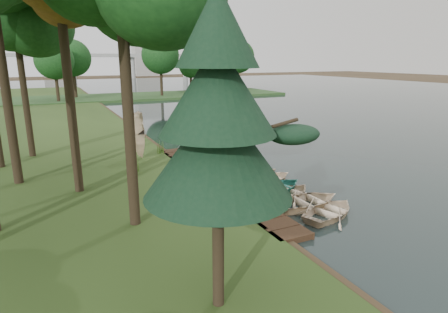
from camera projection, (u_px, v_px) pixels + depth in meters
name	position (u px, v px, depth m)	size (l,w,h in m)	color
ground	(238.00, 180.00, 22.01)	(300.00, 300.00, 0.00)	#3D2F1D
water	(362.00, 110.00, 51.97)	(130.00, 200.00, 0.05)	#1D2827
boardwalk	(213.00, 181.00, 21.30)	(1.60, 16.00, 0.30)	#352214
peninsula	(151.00, 96.00, 68.93)	(50.00, 14.00, 0.45)	#294920
far_trees	(130.00, 61.00, 65.96)	(45.60, 5.60, 8.80)	black
bridge	(110.00, 58.00, 130.08)	(95.90, 4.00, 8.60)	#A5A5A0
building_a	(145.00, 53.00, 154.43)	(10.00, 8.00, 18.00)	#A5A5A0
building_b	(53.00, 61.00, 144.96)	(8.00, 8.00, 12.00)	#A5A5A0
rowboat_0	(330.00, 209.00, 16.73)	(2.29, 3.20, 0.66)	beige
rowboat_1	(307.00, 200.00, 17.77)	(2.57, 3.60, 0.75)	beige
rowboat_2	(289.00, 192.00, 18.96)	(2.24, 3.13, 0.65)	beige
rowboat_3	(276.00, 186.00, 19.69)	(2.53, 3.54, 0.73)	teal
rowboat_4	(269.00, 177.00, 21.24)	(2.32, 3.25, 0.67)	beige
rowboat_5	(252.00, 170.00, 22.60)	(2.17, 3.04, 0.63)	beige
rowboat_6	(238.00, 164.00, 23.69)	(2.60, 3.65, 0.76)	beige
rowboat_7	(232.00, 160.00, 24.66)	(2.58, 3.62, 0.75)	beige
rowboat_8	(219.00, 156.00, 25.97)	(2.28, 3.19, 0.66)	beige
rowboat_9	(211.00, 150.00, 27.50)	(2.41, 3.37, 0.70)	beige
stored_rowboat	(141.00, 154.00, 25.54)	(2.27, 3.18, 0.66)	beige
tree_2	(60.00, 0.00, 17.01)	(3.64, 3.64, 10.94)	black
tree_6	(14.00, 19.00, 23.97)	(4.71, 4.71, 11.19)	black
pine_tree	(218.00, 117.00, 9.10)	(3.80, 3.80, 8.30)	black
reeds_0	(207.00, 199.00, 16.87)	(0.60, 0.60, 0.97)	#3F661E
reeds_1	(187.00, 180.00, 19.49)	(0.60, 0.60, 0.96)	#3F661E
reeds_2	(136.00, 164.00, 22.26)	(0.60, 0.60, 1.08)	#3F661E
reeds_3	(161.00, 146.00, 26.85)	(0.60, 0.60, 1.09)	#3F661E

